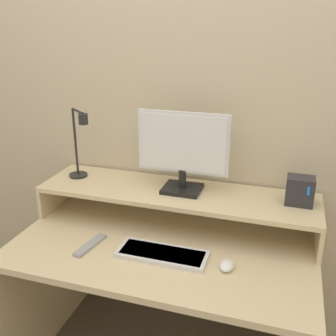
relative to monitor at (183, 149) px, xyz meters
The scene contains 9 objects.
wall_back 0.26m from the monitor, 97.61° to the left, with size 6.00×0.05×2.50m.
desk 0.60m from the monitor, 97.02° to the right, with size 1.32×0.74×0.70m.
monitor_shelf 0.23m from the monitor, 155.00° to the right, with size 1.32×0.34×0.17m.
monitor is the anchor object (origin of this frame).
desk_lamp 0.52m from the monitor, behind, with size 0.17×0.15×0.36m.
router_dock 0.54m from the monitor, ahead, with size 0.12×0.09×0.13m.
keyboard 0.48m from the monitor, 89.66° to the right, with size 0.38×0.15×0.02m.
mouse 0.55m from the monitor, 49.12° to the right, with size 0.06×0.09×0.03m.
remote_control 0.59m from the monitor, 133.50° to the right, with size 0.07×0.19×0.02m.
Camera 1 is at (0.47, -1.06, 1.63)m, focal length 42.00 mm.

